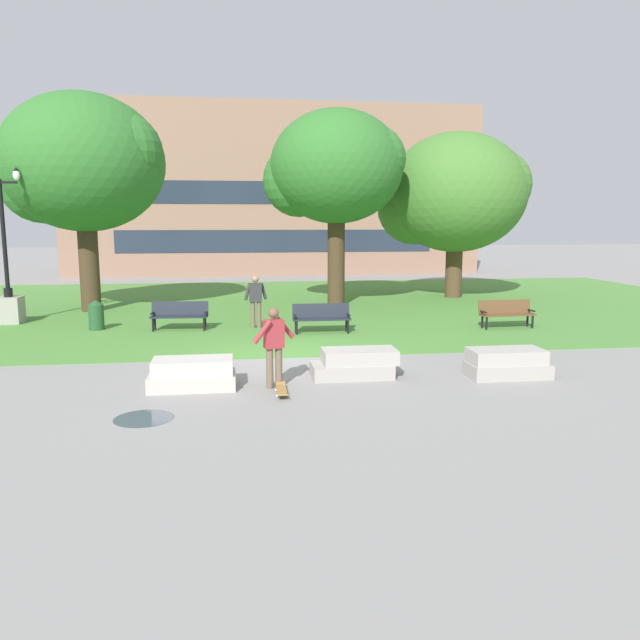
% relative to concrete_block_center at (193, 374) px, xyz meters
% --- Properties ---
extents(ground_plane, '(140.00, 140.00, 0.00)m').
position_rel_concrete_block_center_xyz_m(ground_plane, '(2.29, 2.63, -0.31)').
color(ground_plane, gray).
extents(grass_lawn, '(40.00, 20.00, 0.02)m').
position_rel_concrete_block_center_xyz_m(grass_lawn, '(2.29, 12.63, -0.30)').
color(grass_lawn, '#4C8438').
rests_on(grass_lawn, ground).
extents(concrete_block_center, '(1.80, 0.90, 0.64)m').
position_rel_concrete_block_center_xyz_m(concrete_block_center, '(0.00, 0.00, 0.00)').
color(concrete_block_center, '#B2ADA3').
rests_on(concrete_block_center, ground).
extents(concrete_block_left, '(1.90, 0.90, 0.64)m').
position_rel_concrete_block_center_xyz_m(concrete_block_left, '(3.56, 0.47, 0.00)').
color(concrete_block_left, '#9E9991').
rests_on(concrete_block_left, ground).
extents(concrete_block_right, '(1.80, 0.90, 0.64)m').
position_rel_concrete_block_center_xyz_m(concrete_block_right, '(6.96, 0.03, 0.00)').
color(concrete_block_right, '#9E9991').
rests_on(concrete_block_right, ground).
extents(person_skateboarder, '(0.94, 0.66, 1.71)m').
position_rel_concrete_block_center_xyz_m(person_skateboarder, '(1.70, -0.17, 0.66)').
color(person_skateboarder, brown).
rests_on(person_skateboarder, ground).
extents(skateboard, '(0.26, 1.02, 0.14)m').
position_rel_concrete_block_center_xyz_m(skateboard, '(1.82, -0.70, -0.22)').
color(skateboard, olive).
rests_on(skateboard, ground).
extents(puddle, '(1.06, 1.06, 0.01)m').
position_rel_concrete_block_center_xyz_m(puddle, '(-0.74, -1.93, -0.30)').
color(puddle, '#47515B').
rests_on(puddle, ground).
extents(park_bench_near_left, '(1.82, 0.61, 0.90)m').
position_rel_concrete_block_center_xyz_m(park_bench_near_left, '(9.69, 6.13, 0.23)').
color(park_bench_near_left, brown).
rests_on(park_bench_near_left, grass_lawn).
extents(park_bench_near_right, '(1.83, 0.65, 0.90)m').
position_rel_concrete_block_center_xyz_m(park_bench_near_right, '(-0.85, 7.19, 0.23)').
color(park_bench_near_right, '#1E232D').
rests_on(park_bench_near_right, grass_lawn).
extents(park_bench_far_left, '(1.81, 0.57, 0.90)m').
position_rel_concrete_block_center_xyz_m(park_bench_far_left, '(3.59, 6.07, 0.23)').
color(park_bench_far_left, '#1E232D').
rests_on(park_bench_far_left, grass_lawn).
extents(lamp_post_center, '(1.32, 0.80, 5.22)m').
position_rel_concrete_block_center_xyz_m(lamp_post_center, '(-6.72, 9.36, 0.77)').
color(lamp_post_center, gray).
rests_on(lamp_post_center, grass_lawn).
extents(tree_near_left, '(6.33, 6.03, 8.17)m').
position_rel_concrete_block_center_xyz_m(tree_near_left, '(-4.68, 12.01, 5.24)').
color(tree_near_left, '#42301E').
rests_on(tree_near_left, grass_lawn).
extents(tree_far_left, '(6.53, 6.22, 7.34)m').
position_rel_concrete_block_center_xyz_m(tree_far_left, '(10.75, 14.31, 4.34)').
color(tree_far_left, '#4C3823').
rests_on(tree_far_left, grass_lawn).
extents(tree_near_right, '(5.61, 5.34, 7.87)m').
position_rel_concrete_block_center_xyz_m(tree_near_right, '(5.02, 12.39, 5.23)').
color(tree_near_right, '#42301E').
rests_on(tree_near_right, grass_lawn).
extents(trash_bin, '(0.49, 0.49, 0.96)m').
position_rel_concrete_block_center_xyz_m(trash_bin, '(-3.50, 7.58, 0.20)').
color(trash_bin, '#234C28').
rests_on(trash_bin, grass_lawn).
extents(person_bystander_near_lawn, '(0.76, 0.25, 1.71)m').
position_rel_concrete_block_center_xyz_m(person_bystander_near_lawn, '(1.59, 7.24, 0.68)').
color(person_bystander_near_lawn, brown).
rests_on(person_bystander_near_lawn, grass_lawn).
extents(building_facade_distant, '(26.54, 1.03, 10.79)m').
position_rel_concrete_block_center_xyz_m(building_facade_distant, '(3.66, 27.13, 5.08)').
color(building_facade_distant, '#8E6B56').
rests_on(building_facade_distant, ground).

